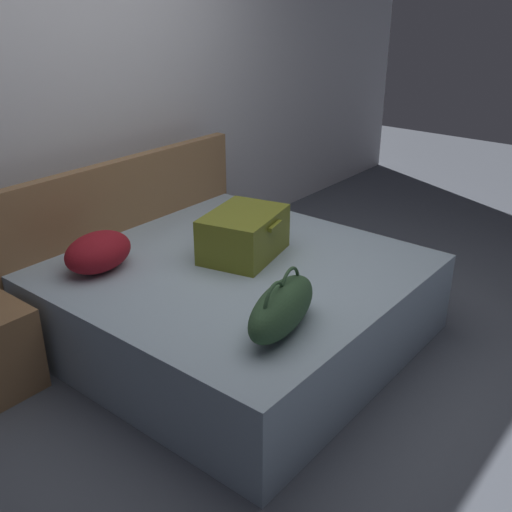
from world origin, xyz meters
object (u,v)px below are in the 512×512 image
(bed, at_px, (238,303))
(hard_case_large, at_px, (244,234))
(pillow_near_headboard, at_px, (98,252))
(duffel_bag, at_px, (282,308))

(bed, height_order, hard_case_large, hard_case_large)
(hard_case_large, bearing_deg, pillow_near_headboard, 129.08)
(duffel_bag, height_order, pillow_near_headboard, duffel_bag)
(hard_case_large, height_order, pillow_near_headboard, hard_case_large)
(bed, xyz_separation_m, pillow_near_headboard, (-0.53, 0.58, 0.35))
(bed, relative_size, pillow_near_headboard, 4.44)
(bed, distance_m, pillow_near_headboard, 0.86)
(bed, height_order, duffel_bag, duffel_bag)
(hard_case_large, bearing_deg, duffel_bag, -141.80)
(bed, distance_m, duffel_bag, 0.83)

